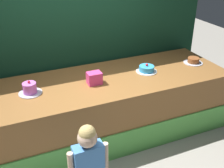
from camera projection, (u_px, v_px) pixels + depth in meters
The scene contains 8 objects.
ground_plane at pixel (110, 160), 3.78m from camera, with size 12.00×12.00×0.00m, color gray.
stage_platform at pixel (94, 110), 4.06m from camera, with size 3.98×1.23×0.91m.
curtain_backdrop at pixel (76, 35), 4.21m from camera, with size 4.37×0.08×2.74m, color #113823.
child_figure at pixel (88, 158), 2.77m from camera, with size 0.43×0.20×1.11m.
pink_box at pixel (94, 78), 3.76m from camera, with size 0.19×0.15×0.17m, color #E43F86.
cake_left at pixel (30, 89), 3.53m from camera, with size 0.30×0.30×0.18m.
cake_center at pixel (147, 69), 4.12m from camera, with size 0.31×0.31×0.13m.
cake_right at pixel (193, 61), 4.42m from camera, with size 0.30×0.30×0.09m.
Camera 1 is at (-1.12, -2.65, 2.65)m, focal length 44.66 mm.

